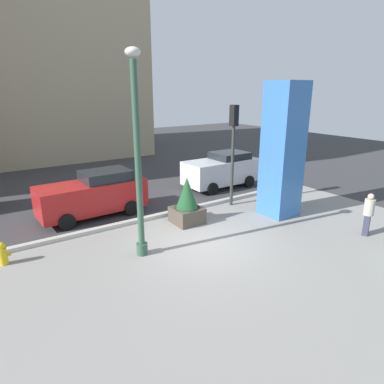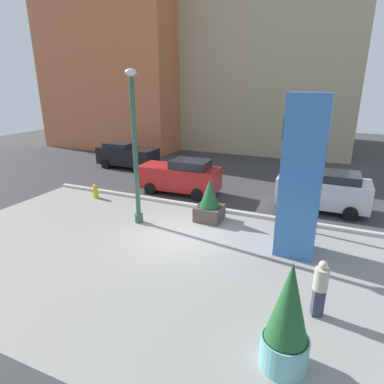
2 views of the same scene
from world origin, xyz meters
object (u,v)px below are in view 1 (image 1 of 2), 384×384
Objects in this scene: lamp_post at (138,162)px; pedestrian_on_sidewalk at (368,212)px; potted_plant_by_pillar at (187,203)px; car_curb_east at (222,170)px; traffic_light_corner at (233,139)px; art_pillar_blue at (283,151)px; car_far_lane at (94,194)px; fire_hydrant at (3,254)px.

lamp_post is 8.50m from pedestrian_on_sidewalk.
potted_plant_by_pillar is 0.46× the size of car_curb_east.
art_pillar_blue is at bearing -66.06° from traffic_light_corner.
car_far_lane is at bearing 147.20° from art_pillar_blue.
lamp_post is at bearing -151.73° from potted_plant_by_pillar.
fire_hydrant is at bearing 154.92° from lamp_post.
car_curb_east reaches higher than pedestrian_on_sidewalk.
lamp_post is 3.34× the size of potted_plant_by_pillar.
traffic_light_corner is (-0.91, 2.05, 0.31)m from art_pillar_blue.
traffic_light_corner is at bearing 13.18° from potted_plant_by_pillar.
art_pillar_blue is 1.24× the size of car_far_lane.
car_far_lane is 10.78m from pedestrian_on_sidewalk.
traffic_light_corner is at bearing 20.86° from lamp_post.
potted_plant_by_pillar is at bearing -166.82° from traffic_light_corner.
car_far_lane reaches higher than car_curb_east.
traffic_light_corner reaches higher than car_curb_east.
car_far_lane is at bearing 34.36° from fire_hydrant.
lamp_post is at bearing -146.22° from car_curb_east.
lamp_post is 6.56m from art_pillar_blue.
traffic_light_corner is at bearing 2.15° from fire_hydrant.
art_pillar_blue is 8.09m from car_far_lane.
potted_plant_by_pillar is at bearing -45.96° from car_far_lane.
car_far_lane is at bearing -176.32° from car_curb_east.
car_curb_east reaches higher than fire_hydrant.
art_pillar_blue is at bearing -9.29° from fire_hydrant.
lamp_post is at bearing 156.56° from pedestrian_on_sidewalk.
fire_hydrant is at bearing -164.63° from car_curb_east.
fire_hydrant is at bearing 170.71° from art_pillar_blue.
art_pillar_blue reaches higher than fire_hydrant.
traffic_light_corner is (5.64, 2.15, -0.00)m from lamp_post.
fire_hydrant is at bearing 156.00° from pedestrian_on_sidewalk.
art_pillar_blue is at bearing 0.83° from lamp_post.
lamp_post reaches higher than potted_plant_by_pillar.
lamp_post is at bearing -89.06° from car_far_lane.
traffic_light_corner is at bearing 109.32° from pedestrian_on_sidewalk.
potted_plant_by_pillar is 2.53× the size of fire_hydrant.
car_far_lane is (-5.71, 2.21, -2.12)m from traffic_light_corner.
potted_plant_by_pillar is 0.42× the size of traffic_light_corner.
car_curb_east is at bearing 59.44° from traffic_light_corner.
car_far_lane is at bearing 134.04° from potted_plant_by_pillar.
lamp_post reaches higher than car_far_lane.
car_far_lane reaches higher than potted_plant_by_pillar.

